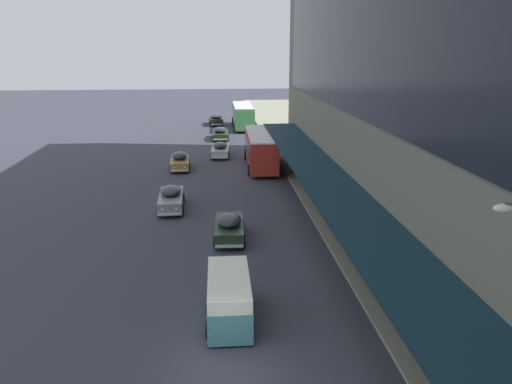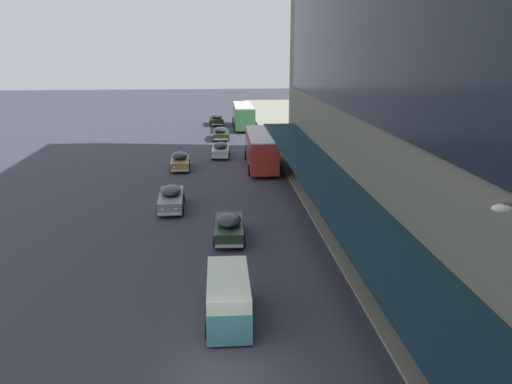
# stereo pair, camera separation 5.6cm
# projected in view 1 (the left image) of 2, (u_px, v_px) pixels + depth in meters

# --- Properties ---
(ground) EXTENTS (240.00, 240.00, 0.00)m
(ground) POSITION_uv_depth(u_px,v_px,m) (230.00, 376.00, 17.34)
(ground) COLOR #363743
(transit_bus_kerbside_front) EXTENTS (2.83, 10.11, 3.22)m
(transit_bus_kerbside_front) POSITION_uv_depth(u_px,v_px,m) (260.00, 148.00, 46.76)
(transit_bus_kerbside_front) COLOR #AE2C22
(transit_bus_kerbside_front) RESTS_ON ground
(transit_bus_kerbside_rear) EXTENTS (2.89, 9.93, 3.22)m
(transit_bus_kerbside_rear) POSITION_uv_depth(u_px,v_px,m) (243.00, 115.00, 69.03)
(transit_bus_kerbside_rear) COLOR #469350
(transit_bus_kerbside_rear) RESTS_ON ground
(sedan_trailing_near) EXTENTS (2.00, 4.41, 1.55)m
(sedan_trailing_near) POSITION_uv_depth(u_px,v_px,m) (220.00, 150.00, 51.37)
(sedan_trailing_near) COLOR beige
(sedan_trailing_near) RESTS_ON ground
(sedan_trailing_mid) EXTENTS (1.93, 4.30, 1.57)m
(sedan_trailing_mid) POSITION_uv_depth(u_px,v_px,m) (180.00, 161.00, 46.23)
(sedan_trailing_mid) COLOR olive
(sedan_trailing_mid) RESTS_ON ground
(sedan_far_back) EXTENTS (1.87, 4.76, 1.55)m
(sedan_far_back) POSITION_uv_depth(u_px,v_px,m) (171.00, 198.00, 35.01)
(sedan_far_back) COLOR gray
(sedan_far_back) RESTS_ON ground
(sedan_second_near) EXTENTS (1.90, 4.39, 1.51)m
(sedan_second_near) POSITION_uv_depth(u_px,v_px,m) (229.00, 227.00, 29.50)
(sedan_second_near) COLOR #253828
(sedan_second_near) RESTS_ON ground
(sedan_oncoming_rear) EXTENTS (2.03, 4.76, 1.51)m
(sedan_oncoming_rear) POSITION_uv_depth(u_px,v_px,m) (220.00, 133.00, 61.08)
(sedan_oncoming_rear) COLOR #263820
(sedan_oncoming_rear) RESTS_ON ground
(sedan_lead_mid) EXTENTS (2.06, 4.60, 1.52)m
(sedan_lead_mid) POSITION_uv_depth(u_px,v_px,m) (216.00, 120.00, 72.15)
(sedan_lead_mid) COLOR black
(sedan_lead_mid) RESTS_ON ground
(vw_van) EXTENTS (1.94, 4.56, 1.96)m
(vw_van) POSITION_uv_depth(u_px,v_px,m) (229.00, 294.00, 20.77)
(vw_van) COLOR teal
(vw_van) RESTS_ON ground
(pedestrian_at_kerb) EXTENTS (0.33, 0.62, 1.86)m
(pedestrian_at_kerb) POSITION_uv_depth(u_px,v_px,m) (453.00, 357.00, 16.47)
(pedestrian_at_kerb) COLOR black
(pedestrian_at_kerb) RESTS_ON sidewalk_kerb
(fire_hydrant) EXTENTS (0.20, 0.40, 0.70)m
(fire_hydrant) POSITION_uv_depth(u_px,v_px,m) (362.00, 265.00, 24.95)
(fire_hydrant) COLOR red
(fire_hydrant) RESTS_ON sidewalk_kerb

